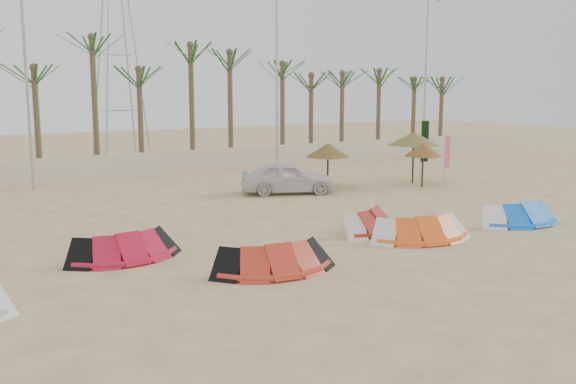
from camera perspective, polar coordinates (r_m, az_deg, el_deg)
ground at (r=18.33m, az=10.08°, el=-6.59°), size 120.00×120.00×0.00m
boundary_wall at (r=37.23m, az=-13.21°, el=2.38°), size 60.00×0.30×1.30m
palm_line at (r=38.65m, az=-13.32°, el=11.23°), size 52.00×4.00×7.70m
lamp_b at (r=33.55m, az=-22.21°, el=9.97°), size 1.25×0.14×11.00m
lamp_c at (r=38.58m, az=-0.96°, el=10.47°), size 1.25×0.14×11.00m
lamp_d at (r=45.95m, az=12.16°, el=10.08°), size 1.25×0.14×11.00m
pylon at (r=43.28m, az=-14.52°, el=2.39°), size 3.00×3.00×14.00m
kite_red_left at (r=19.53m, az=-14.57°, el=-4.49°), size 3.44×1.77×0.90m
kite_red_mid at (r=17.67m, az=-1.71°, el=-5.64°), size 3.57×1.91×0.90m
kite_red_right at (r=22.71m, az=6.85°, el=-2.34°), size 3.54×2.61×0.90m
kite_orange at (r=21.67m, az=11.28°, el=-3.02°), size 3.68×2.20×0.90m
kite_blue at (r=25.30m, az=19.51°, el=-1.61°), size 3.59×1.62×0.90m
parasol_left at (r=32.25m, az=3.57°, el=3.74°), size 2.21×2.21×2.22m
parasol_mid at (r=32.83m, az=11.92°, el=3.72°), size 1.86×1.86×2.26m
parasol_right at (r=34.02m, az=11.12°, el=4.68°), size 2.64×2.64×2.70m
flag_pink at (r=34.65m, az=13.97°, el=3.34°), size 0.45×0.09×2.61m
flag_green at (r=35.42m, az=11.93°, el=4.29°), size 0.44×0.17×3.39m
car at (r=30.30m, az=-0.05°, el=1.28°), size 4.74×3.43×1.50m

